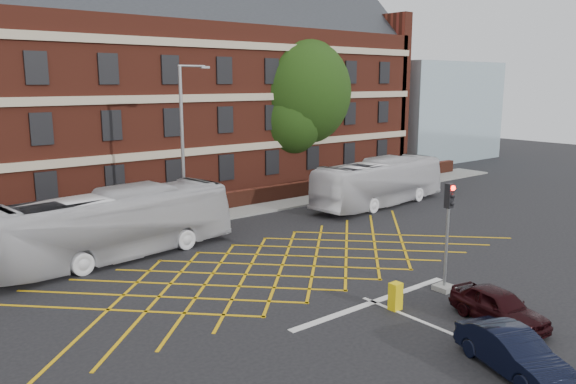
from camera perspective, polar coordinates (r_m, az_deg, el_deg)
ground at (r=23.86m, az=2.44°, el=-8.63°), size 120.00×120.00×0.00m
victorian_building at (r=41.68m, az=-17.85°, el=10.32°), size 51.00×12.17×20.40m
boundary_wall at (r=34.18m, az=-12.05°, el=-1.80°), size 56.00×0.50×1.10m
far_pavement at (r=33.42m, az=-11.24°, el=-2.93°), size 60.00×3.00×0.12m
glass_block at (r=61.86m, az=13.58°, el=8.02°), size 14.00×10.00×10.00m
box_junction_hatching at (r=25.31m, az=-0.57°, el=-7.43°), size 8.22×8.22×0.02m
stop_line at (r=21.52m, az=8.69°, el=-10.98°), size 8.00×0.30×0.02m
centre_line at (r=18.22m, az=24.53°, el=-16.21°), size 0.15×14.00×0.02m
bus_left at (r=27.08m, az=-17.14°, el=-3.17°), size 11.76×3.99×3.21m
bus_right at (r=37.48m, az=9.27°, el=0.97°), size 11.18×3.55×3.06m
car_navy at (r=17.59m, az=21.86°, el=-14.83°), size 2.42×3.91×1.22m
car_maroon at (r=20.62m, az=20.61°, el=-10.82°), size 2.11×3.79×1.22m
deciduous_tree at (r=45.25m, az=0.61°, el=9.36°), size 9.03×9.03×11.78m
traffic_light_near at (r=22.71m, az=15.80°, el=-5.41°), size 0.70×0.70×4.27m
street_lamp at (r=30.75m, az=-10.45°, el=1.62°), size 2.25×1.00×8.93m
utility_cabinet at (r=20.84m, az=10.86°, el=-10.36°), size 0.42×0.36×1.00m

